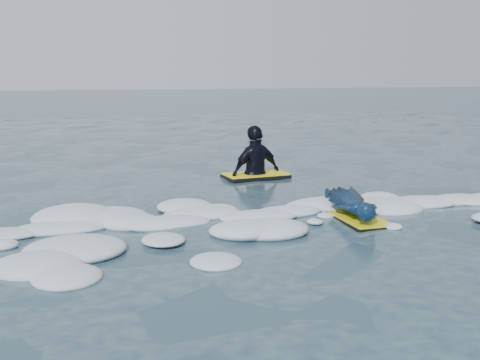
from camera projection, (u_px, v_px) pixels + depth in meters
name	position (u px, v px, depth m)	size (l,w,h in m)	color
ground	(234.00, 251.00, 6.97)	(120.00, 120.00, 0.00)	#1C2E43
foam_band	(213.00, 229.00, 7.94)	(12.00, 3.10, 0.30)	silver
prone_woman_unit	(353.00, 206.00, 8.38)	(0.79, 1.59, 0.39)	black
waiting_rider_unit	(256.00, 174.00, 11.64)	(1.32, 0.82, 1.88)	black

